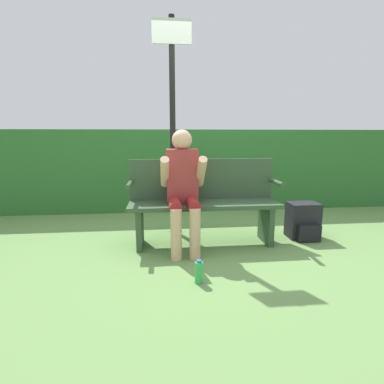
{
  "coord_description": "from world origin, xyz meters",
  "views": [
    {
      "loc": [
        -0.47,
        -3.24,
        1.23
      ],
      "look_at": [
        -0.15,
        -0.1,
        0.63
      ],
      "focal_mm": 28.0,
      "sensor_mm": 36.0,
      "label": 1
    }
  ],
  "objects": [
    {
      "name": "ground_plane",
      "position": [
        0.0,
        0.0,
        0.0
      ],
      "size": [
        40.0,
        40.0,
        0.0
      ],
      "primitive_type": "plane",
      "color": "#668E4C"
    },
    {
      "name": "person_seated",
      "position": [
        -0.24,
        -0.07,
        0.72
      ],
      "size": [
        0.48,
        0.61,
        1.29
      ],
      "color": "#993333",
      "rests_on": "ground"
    },
    {
      "name": "backpack",
      "position": [
        1.23,
        0.1,
        0.2
      ],
      "size": [
        0.36,
        0.34,
        0.43
      ],
      "color": "black",
      "rests_on": "ground"
    },
    {
      "name": "hedge_back",
      "position": [
        0.0,
        1.78,
        0.66
      ],
      "size": [
        12.0,
        0.55,
        1.32
      ],
      "color": "#2D662D",
      "rests_on": "ground"
    },
    {
      "name": "park_bench",
      "position": [
        0.0,
        0.07,
        0.5
      ],
      "size": [
        1.69,
        0.44,
        0.96
      ],
      "color": "#334C33",
      "rests_on": "ground"
    },
    {
      "name": "parked_car",
      "position": [
        3.63,
        13.09,
        0.6
      ],
      "size": [
        2.5,
        4.72,
        1.23
      ],
      "rotation": [
        0.0,
        0.0,
        1.75
      ],
      "color": "silver",
      "rests_on": "ground"
    },
    {
      "name": "water_bottle",
      "position": [
        -0.17,
        -0.91,
        0.09
      ],
      "size": [
        0.07,
        0.07,
        0.2
      ],
      "color": "green",
      "rests_on": "ground"
    },
    {
      "name": "signpost",
      "position": [
        -0.33,
        0.48,
        1.5
      ],
      "size": [
        0.45,
        0.09,
        2.58
      ],
      "color": "black",
      "rests_on": "ground"
    }
  ]
}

